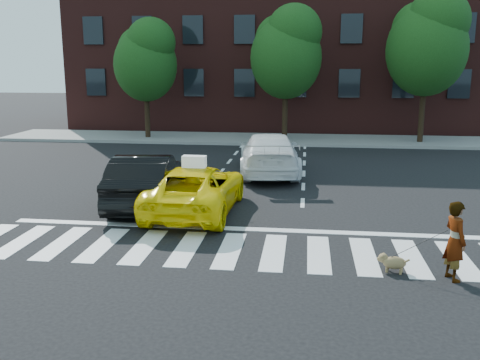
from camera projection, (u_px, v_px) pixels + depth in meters
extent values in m
plane|color=black|center=(230.00, 250.00, 12.13)|extent=(120.00, 120.00, 0.00)
cube|color=silver|center=(230.00, 250.00, 12.13)|extent=(13.00, 2.40, 0.01)
cube|color=silver|center=(239.00, 229.00, 13.68)|extent=(12.00, 0.30, 0.01)
cube|color=slate|center=(276.00, 139.00, 29.07)|extent=(30.00, 4.00, 0.15)
cube|color=#461C19|center=(284.00, 34.00, 35.06)|extent=(26.00, 10.00, 12.00)
cylinder|color=black|center=(147.00, 110.00, 29.10)|extent=(0.28, 0.28, 3.25)
ellipsoid|color=#13350E|center=(145.00, 65.00, 28.58)|extent=(3.38, 3.38, 3.89)
sphere|color=#13350E|center=(151.00, 42.00, 28.09)|extent=(2.60, 2.60, 2.60)
sphere|color=#13350E|center=(140.00, 49.00, 28.68)|extent=(2.34, 2.34, 2.34)
cylinder|color=black|center=(285.00, 109.00, 28.16)|extent=(0.28, 0.28, 3.55)
ellipsoid|color=#13350E|center=(286.00, 58.00, 27.59)|extent=(3.69, 3.69, 4.25)
sphere|color=#13350E|center=(294.00, 32.00, 27.07)|extent=(2.84, 2.84, 2.84)
sphere|color=#13350E|center=(280.00, 40.00, 27.68)|extent=(2.56, 2.56, 2.56)
cylinder|color=black|center=(422.00, 107.00, 27.28)|extent=(0.28, 0.28, 3.85)
ellipsoid|color=#13350E|center=(426.00, 50.00, 26.66)|extent=(4.00, 4.00, 4.60)
sphere|color=#13350E|center=(438.00, 21.00, 26.12)|extent=(3.08, 3.08, 3.08)
sphere|color=#13350E|center=(420.00, 30.00, 26.73)|extent=(2.77, 2.77, 2.77)
imported|color=#FFDF05|center=(196.00, 189.00, 15.13)|extent=(2.34, 4.86, 1.33)
imported|color=black|center=(145.00, 180.00, 15.83)|extent=(2.19, 4.85, 1.54)
imported|color=white|center=(269.00, 154.00, 20.31)|extent=(2.75, 5.58, 1.56)
imported|color=#999999|center=(455.00, 241.00, 10.34)|extent=(0.54, 0.67, 1.59)
ellipsoid|color=olive|center=(394.00, 263.00, 10.82)|extent=(0.52, 0.37, 0.26)
sphere|color=olive|center=(383.00, 258.00, 10.89)|extent=(0.24, 0.24, 0.19)
sphere|color=olive|center=(379.00, 259.00, 10.93)|extent=(0.11, 0.11, 0.09)
cylinder|color=olive|center=(406.00, 261.00, 10.71)|extent=(0.14, 0.08, 0.11)
sphere|color=olive|center=(384.00, 254.00, 10.94)|extent=(0.09, 0.09, 0.07)
sphere|color=olive|center=(383.00, 256.00, 10.82)|extent=(0.09, 0.09, 0.07)
cylinder|color=olive|center=(387.00, 269.00, 10.85)|extent=(0.06, 0.06, 0.13)
cylinder|color=olive|center=(388.00, 267.00, 10.95)|extent=(0.06, 0.06, 0.13)
cylinder|color=olive|center=(401.00, 271.00, 10.74)|extent=(0.06, 0.06, 0.13)
cylinder|color=olive|center=(401.00, 269.00, 10.84)|extent=(0.06, 0.06, 0.13)
cube|color=white|center=(194.00, 162.00, 14.75)|extent=(0.66, 0.30, 0.32)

